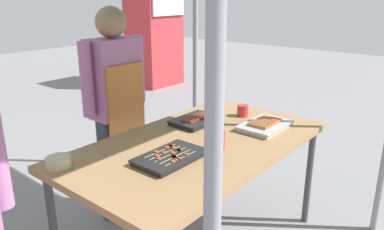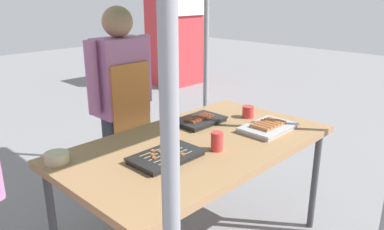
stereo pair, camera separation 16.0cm
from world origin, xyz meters
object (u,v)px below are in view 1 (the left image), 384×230
Objects in this scene: stall_table at (199,150)px; neighbor_stall_right at (154,35)px; tray_pork_links at (196,120)px; drink_cup_near_edge at (243,111)px; vendor_woman at (116,99)px; tray_grilled_sausages at (265,125)px; condiment_bowl at (58,162)px; tray_meat_skewers at (170,157)px; drink_cup_by_wok at (219,141)px.

neighbor_stall_right reaches higher than stall_table.
neighbor_stall_right is at bearing 48.66° from tray_pork_links.
drink_cup_near_edge is 0.88m from vendor_woman.
vendor_woman is (0.00, 0.73, 0.18)m from stall_table.
neighbor_stall_right is at bearing 53.89° from tray_grilled_sausages.
drink_cup_near_edge is at bearing -11.92° from condiment_bowl.
condiment_bowl is (-0.70, 0.32, 0.08)m from stall_table.
condiment_bowl is at bearing 155.34° from stall_table.
drink_cup_near_edge is (0.85, 0.11, 0.02)m from tray_meat_skewers.
tray_meat_skewers is 0.86m from drink_cup_near_edge.
stall_table is 4.33× the size of tray_meat_skewers.
vendor_woman is at bearing 88.48° from drink_cup_by_wok.
tray_grilled_sausages is 1.08× the size of tray_pork_links.
tray_meat_skewers reaches higher than stall_table.
neighbor_stall_right is at bearing 53.30° from drink_cup_near_edge.
stall_table is 12.94× the size of condiment_bowl.
drink_cup_by_wok is at bearing -35.41° from condiment_bowl.
drink_cup_by_wok is at bearing -98.31° from stall_table.
stall_table is 0.19m from drink_cup_by_wok.
stall_table is 0.31m from tray_meat_skewers.
stall_table is 0.57m from drink_cup_near_edge.
neighbor_stall_right reaches higher than tray_pork_links.
drink_cup_by_wok is (-0.02, -0.16, 0.11)m from stall_table.
condiment_bowl is 1.54× the size of drink_cup_near_edge.
tray_meat_skewers is at bearing -153.63° from tray_pork_links.
drink_cup_by_wok is at bearing -22.28° from tray_meat_skewers.
drink_cup_by_wok is (0.27, -0.11, 0.04)m from tray_meat_skewers.
condiment_bowl is at bearing 144.59° from drink_cup_by_wok.
tray_pork_links is 0.36m from drink_cup_near_edge.
drink_cup_by_wok reaches higher than tray_pork_links.
tray_grilled_sausages is 3.33× the size of drink_cup_by_wok.
drink_cup_by_wok is (-0.58, -0.22, 0.01)m from drink_cup_near_edge.
tray_pork_links is at bearing 116.28° from tray_grilled_sausages.
tray_pork_links is 0.95m from condiment_bowl.
tray_grilled_sausages is 0.23× the size of vendor_woman.
drink_cup_by_wok is at bearing -125.10° from tray_pork_links.
neighbor_stall_right is at bearing 39.60° from condiment_bowl.
drink_cup_near_edge is at bearing 20.35° from drink_cup_by_wok.
tray_pork_links is at bearing -131.34° from neighbor_stall_right.
tray_grilled_sausages is at bearing -126.11° from neighbor_stall_right.
tray_pork_links is 0.19× the size of neighbor_stall_right.
neighbor_stall_right is at bearing 49.26° from drink_cup_by_wok.
tray_grilled_sausages is at bearing -22.93° from stall_table.
stall_table is at bearing 89.99° from vendor_woman.
tray_meat_skewers is at bearing -172.94° from drink_cup_near_edge.
drink_cup_near_edge is at bearing -126.70° from neighbor_stall_right.
tray_grilled_sausages reaches higher than tray_pork_links.
stall_table is at bearing 81.69° from drink_cup_by_wok.
stall_table is 15.20× the size of drink_cup_by_wok.
neighbor_stall_right is at bearing 46.02° from tray_meat_skewers.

